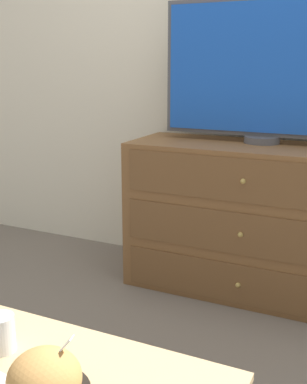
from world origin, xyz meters
TOP-DOWN VIEW (x-y plane):
  - ground_plane at (0.00, 0.00)m, footprint 12.00×12.00m
  - wall_back at (0.00, 0.03)m, footprint 12.00×0.05m
  - dresser at (-0.01, -0.26)m, footprint 1.23×0.47m
  - tv at (-0.01, -0.18)m, footprint 1.00×0.17m
  - takeout_bowl at (-0.08, -1.82)m, footprint 0.19×0.19m
  - drink_cup at (-0.30, -1.70)m, footprint 0.07×0.07m

SIDE VIEW (x-z plane):
  - ground_plane at x=0.00m, z-range 0.00..0.00m
  - dresser at x=-0.01m, z-range 0.00..0.75m
  - drink_cup at x=-0.30m, z-range 0.41..0.50m
  - takeout_bowl at x=-0.08m, z-range 0.39..0.54m
  - tv at x=-0.01m, z-range 0.75..1.43m
  - wall_back at x=0.00m, z-range 0.00..2.60m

